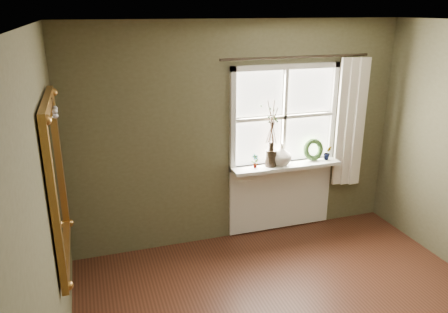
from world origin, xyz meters
TOP-DOWN VIEW (x-y plane):
  - ceiling at (0.00, 0.00)m, footprint 4.50×4.50m
  - wall_back at (0.00, 2.30)m, footprint 4.00×0.10m
  - wall_left at (-2.05, 0.00)m, footprint 0.10×4.50m
  - window_frame at (0.55, 2.23)m, footprint 1.36×0.06m
  - window_sill at (0.55, 2.12)m, footprint 1.36×0.26m
  - window_apron at (0.55, 2.23)m, footprint 1.36×0.04m
  - dark_jug at (0.35, 2.12)m, footprint 0.18×0.18m
  - cream_vase at (0.48, 2.12)m, footprint 0.26×0.26m
  - wreath at (0.93, 2.16)m, footprint 0.29×0.14m
  - potted_plant_left at (0.15, 2.12)m, footprint 0.10×0.08m
  - potted_plant_right at (1.11, 2.12)m, footprint 0.11×0.09m
  - curtain at (1.39, 2.13)m, footprint 0.36×0.12m
  - curtain_rod at (0.65, 2.17)m, footprint 1.84×0.03m
  - gilt_mirror at (-1.96, 1.10)m, footprint 0.10×1.13m

SIDE VIEW (x-z plane):
  - window_apron at x=0.55m, z-range 0.02..0.90m
  - window_sill at x=0.55m, z-range 0.88..0.92m
  - potted_plant_left at x=0.15m, z-range 0.92..1.09m
  - potted_plant_right at x=1.11m, z-range 0.92..1.10m
  - dark_jug at x=0.35m, z-range 0.92..1.12m
  - wreath at x=0.93m, z-range 0.88..1.17m
  - cream_vase at x=0.48m, z-range 0.92..1.18m
  - wall_back at x=0.00m, z-range 0.00..2.60m
  - wall_left at x=-2.05m, z-range 0.00..2.60m
  - curtain at x=1.39m, z-range 0.57..2.16m
  - gilt_mirror at x=-1.96m, z-range 0.73..2.08m
  - window_frame at x=0.55m, z-range 0.86..2.10m
  - curtain_rod at x=0.65m, z-range 2.16..2.20m
  - ceiling at x=0.00m, z-range 2.60..2.60m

